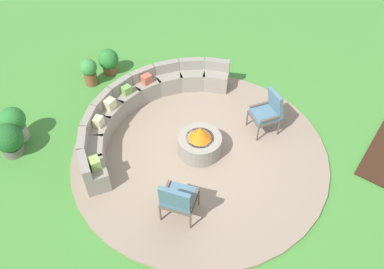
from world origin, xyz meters
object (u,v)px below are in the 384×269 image
(lounge_chair_front_left, at_px, (178,199))
(potted_plant_2, at_px, (89,71))
(fire_pit, at_px, (200,143))
(lounge_chair_front_right, at_px, (268,111))
(potted_plant_1, at_px, (109,61))
(potted_plant_3, at_px, (9,139))
(potted_plant_0, at_px, (14,123))
(curved_stone_bench, at_px, (140,107))

(lounge_chair_front_left, relative_size, potted_plant_2, 1.44)
(fire_pit, height_order, lounge_chair_front_left, lounge_chair_front_left)
(lounge_chair_front_right, bearing_deg, potted_plant_1, 39.37)
(lounge_chair_front_right, distance_m, potted_plant_3, 5.44)
(lounge_chair_front_right, xyz_separation_m, potted_plant_0, (-3.38, 4.23, -0.14))
(curved_stone_bench, height_order, lounge_chair_front_left, lounge_chair_front_left)
(potted_plant_1, bearing_deg, curved_stone_bench, -114.65)
(lounge_chair_front_left, distance_m, potted_plant_3, 3.87)
(lounge_chair_front_left, bearing_deg, curved_stone_bench, 126.39)
(curved_stone_bench, xyz_separation_m, potted_plant_1, (0.84, 1.84, 0.01))
(lounge_chair_front_right, bearing_deg, fire_pit, 94.05)
(fire_pit, relative_size, lounge_chair_front_right, 0.90)
(potted_plant_1, relative_size, potted_plant_3, 0.91)
(potted_plant_0, xyz_separation_m, potted_plant_1, (2.89, 0.09, -0.09))
(potted_plant_0, xyz_separation_m, potted_plant_2, (2.27, 0.14, -0.05))
(fire_pit, distance_m, lounge_chair_front_left, 1.64)
(lounge_chair_front_left, bearing_deg, lounge_chair_front_right, 67.39)
(potted_plant_0, height_order, potted_plant_1, potted_plant_0)
(curved_stone_bench, bearing_deg, fire_pit, -92.70)
(curved_stone_bench, height_order, lounge_chair_front_right, lounge_chair_front_right)
(lounge_chair_front_right, distance_m, potted_plant_0, 5.41)
(potted_plant_0, bearing_deg, curved_stone_bench, -40.48)
(curved_stone_bench, bearing_deg, lounge_chair_front_right, -61.75)
(potted_plant_1, relative_size, potted_plant_2, 0.95)
(lounge_chair_front_left, xyz_separation_m, potted_plant_0, (-0.46, 4.05, -0.15))
(curved_stone_bench, height_order, potted_plant_1, curved_stone_bench)
(lounge_chair_front_left, distance_m, potted_plant_2, 4.57)
(fire_pit, bearing_deg, curved_stone_bench, 87.30)
(curved_stone_bench, distance_m, lounge_chair_front_right, 2.83)
(lounge_chair_front_left, bearing_deg, potted_plant_3, 172.78)
(lounge_chair_front_left, xyz_separation_m, potted_plant_3, (-0.80, 3.79, -0.20))
(lounge_chair_front_right, height_order, potted_plant_1, lounge_chair_front_right)
(lounge_chair_front_right, relative_size, potted_plant_0, 1.22)
(potted_plant_1, bearing_deg, potted_plant_3, -173.65)
(lounge_chair_front_left, xyz_separation_m, potted_plant_1, (2.43, 4.15, -0.24))
(curved_stone_bench, xyz_separation_m, potted_plant_2, (0.22, 1.88, 0.04))
(fire_pit, height_order, potted_plant_3, fire_pit)
(potted_plant_0, bearing_deg, lounge_chair_front_right, -51.38)
(curved_stone_bench, distance_m, potted_plant_0, 2.69)
(curved_stone_bench, height_order, potted_plant_3, curved_stone_bench)
(fire_pit, xyz_separation_m, potted_plant_1, (0.92, 3.54, 0.04))
(fire_pit, bearing_deg, potted_plant_3, 125.89)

